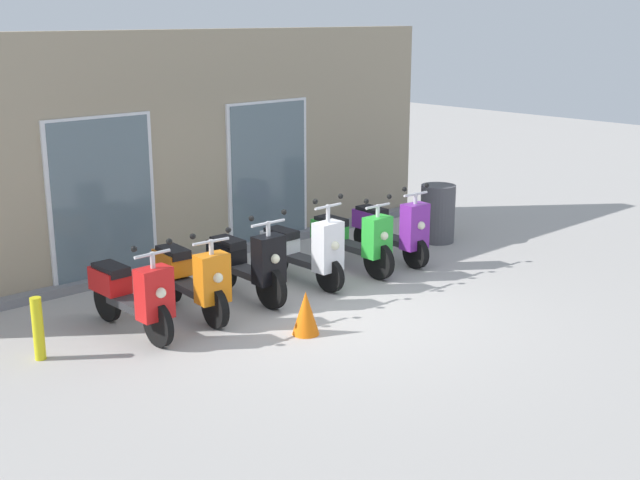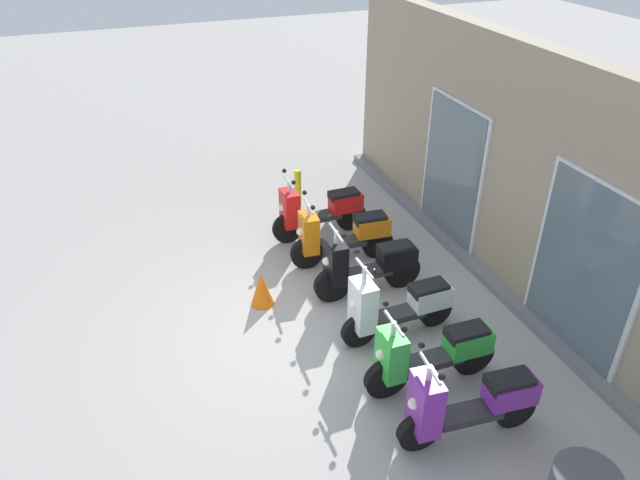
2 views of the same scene
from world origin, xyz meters
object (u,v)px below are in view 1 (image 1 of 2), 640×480
Objects in this scene: scooter_purple at (392,229)px; curb_bollard at (38,329)px; scooter_black at (247,263)px; scooter_white at (304,250)px; traffic_cone at (306,313)px; scooter_green at (352,239)px; scooter_orange at (191,277)px; trash_bin at (438,213)px; scooter_red at (132,293)px.

scooter_purple is 5.54m from curb_bollard.
scooter_purple is (2.68, -0.09, 0.00)m from scooter_black.
scooter_white reaches higher than scooter_purple.
scooter_white is 2.24× the size of curb_bollard.
scooter_purple is 3.02× the size of traffic_cone.
scooter_black reaches higher than traffic_cone.
scooter_green reaches higher than curb_bollard.
scooter_green is 0.81m from scooter_purple.
curb_bollard is at bearing 151.53° from traffic_cone.
scooter_orange is at bearing 179.83° from scooter_white.
scooter_green is at bearing -0.48° from scooter_orange.
scooter_black is 0.96m from scooter_white.
scooter_black reaches higher than curb_bollard.
traffic_cone is at bearing -159.74° from trash_bin.
scooter_white is at bearing 178.89° from scooter_green.
traffic_cone is (-2.96, -1.36, -0.23)m from scooter_purple.
trash_bin is (6.88, 0.19, 0.12)m from curb_bollard.
curb_bollard is at bearing -179.73° from scooter_white.
trash_bin is (5.75, 0.21, -0.03)m from scooter_red.
scooter_orange is 0.88m from scooter_black.
traffic_cone is (0.60, -1.42, -0.23)m from scooter_orange.
scooter_white is 3.01× the size of traffic_cone.
scooter_green is at bearing -1.11° from scooter_white.
trash_bin is at bearing 9.69° from scooter_purple.
curb_bollard is at bearing 178.85° from scooter_red.
scooter_black is 0.97× the size of scooter_green.
curb_bollard is (-4.74, -0.00, -0.12)m from scooter_green.
curb_bollard is (-5.54, 0.04, -0.14)m from scooter_purple.
scooter_white is 1.67× the size of trash_bin.
scooter_black is 1.87m from scooter_green.
scooter_orange is 1.99m from curb_bollard.
scooter_red is 1.02× the size of scooter_black.
scooter_white is (1.84, -0.01, -0.00)m from scooter_orange.
scooter_red is 1.14m from curb_bollard.
scooter_purple reaches higher than traffic_cone.
scooter_purple reaches higher than scooter_red.
scooter_orange is at bearing 179.52° from scooter_green.
trash_bin is (3.06, 0.17, -0.02)m from scooter_white.
scooter_white reaches higher than trash_bin.
scooter_orange reaches higher than curb_bollard.
curb_bollard is (-3.83, -0.02, -0.13)m from scooter_white.
scooter_green is 2.16m from trash_bin.
scooter_purple is 1.68× the size of trash_bin.
scooter_red is at bearing -179.63° from scooter_green.
scooter_purple is at bearing -3.14° from scooter_green.
scooter_white reaches higher than scooter_black.
scooter_red is 2.70m from scooter_white.
curb_bollard is at bearing -178.46° from trash_bin.
traffic_cone is (-2.15, -1.40, -0.21)m from scooter_green.
scooter_purple reaches higher than curb_bollard.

